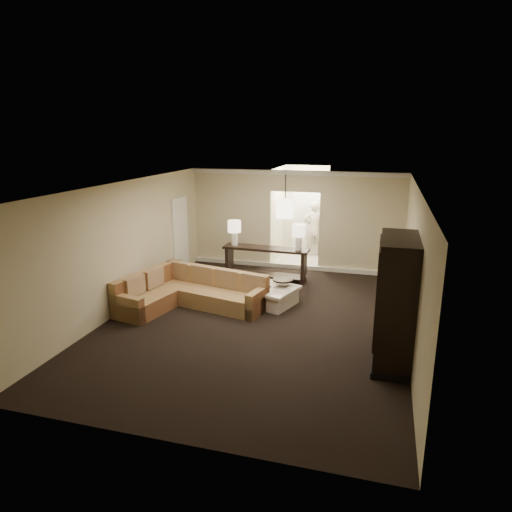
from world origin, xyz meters
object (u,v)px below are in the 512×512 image
(coffee_table, at_px, (272,296))
(console_table, at_px, (266,260))
(drink_table, at_px, (283,286))
(armoire, at_px, (395,303))
(sectional_sofa, at_px, (189,293))
(person, at_px, (314,225))

(coffee_table, relative_size, console_table, 0.57)
(console_table, height_order, drink_table, console_table)
(coffee_table, relative_size, armoire, 0.59)
(armoire, distance_m, drink_table, 3.31)
(coffee_table, bearing_deg, console_table, 108.66)
(sectional_sofa, relative_size, armoire, 1.43)
(coffee_table, distance_m, console_table, 1.90)
(coffee_table, bearing_deg, sectional_sofa, -160.68)
(sectional_sofa, bearing_deg, coffee_table, 31.72)
(armoire, bearing_deg, sectional_sofa, 162.61)
(sectional_sofa, height_order, armoire, armoire)
(sectional_sofa, relative_size, coffee_table, 2.40)
(coffee_table, xyz_separation_m, person, (0.23, 4.60, 0.75))
(sectional_sofa, distance_m, drink_table, 2.14)
(coffee_table, xyz_separation_m, armoire, (2.61, -1.99, 0.83))
(console_table, height_order, armoire, armoire)
(sectional_sofa, distance_m, person, 5.62)
(person, bearing_deg, drink_table, 73.66)
(coffee_table, xyz_separation_m, drink_table, (0.21, 0.20, 0.20))
(coffee_table, relative_size, drink_table, 2.26)
(sectional_sofa, distance_m, console_table, 2.67)
(coffee_table, relative_size, person, 0.67)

